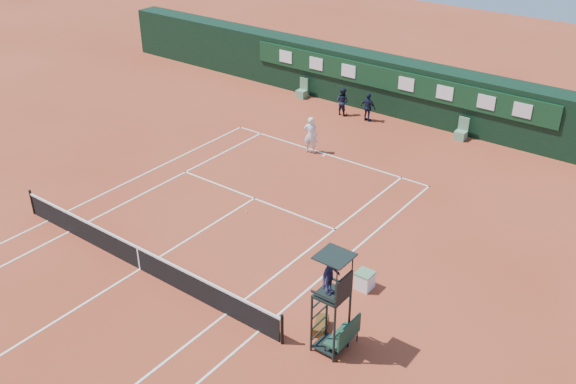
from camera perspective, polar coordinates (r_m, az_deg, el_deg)
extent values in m
plane|color=#A94327|center=(23.69, -13.00, -6.69)|extent=(90.00, 90.00, 0.00)
cube|color=silver|center=(31.34, 3.40, 3.39)|extent=(11.05, 0.08, 0.01)
cube|color=white|center=(20.53, -2.60, -12.25)|extent=(0.08, 23.85, 0.01)
cube|color=white|center=(27.59, -20.55, -2.40)|extent=(0.08, 23.85, 0.01)
cube|color=white|center=(21.23, -5.51, -10.74)|extent=(0.08, 23.85, 0.01)
cube|color=white|center=(26.56, -18.88, -3.35)|extent=(0.08, 23.85, 0.01)
cube|color=white|center=(27.44, -3.01, -0.57)|extent=(8.31, 0.08, 0.01)
cube|color=white|center=(23.69, -13.00, -6.68)|extent=(0.08, 12.88, 0.01)
cube|color=white|center=(31.22, 3.25, 3.29)|extent=(0.08, 0.30, 0.01)
cube|color=black|center=(23.44, -13.12, -5.80)|extent=(12.60, 0.04, 0.90)
cube|color=white|center=(23.17, -13.25, -4.82)|extent=(12.80, 0.06, 0.08)
cube|color=white|center=(23.43, -13.12, -5.78)|extent=(0.06, 0.05, 0.92)
cylinder|color=black|center=(19.74, -0.53, -12.13)|extent=(0.10, 0.10, 1.10)
cylinder|color=black|center=(28.03, -21.79, -0.84)|extent=(0.10, 0.10, 1.10)
cube|color=black|center=(36.27, 9.62, 9.23)|extent=(40.00, 1.50, 3.00)
cube|color=#0E361B|center=(35.40, 9.07, 9.81)|extent=(18.00, 0.10, 1.20)
cube|color=white|center=(38.92, -0.21, 11.93)|extent=(0.90, 0.04, 0.70)
cube|color=silver|center=(37.69, 2.51, 11.33)|extent=(0.90, 0.04, 0.70)
cube|color=white|center=(36.55, 5.40, 10.66)|extent=(0.90, 0.04, 0.70)
cube|color=silver|center=(34.91, 10.46, 9.41)|extent=(0.90, 0.04, 0.70)
cube|color=white|center=(34.06, 13.76, 8.56)|extent=(0.90, 0.04, 0.70)
cube|color=silver|center=(33.33, 17.20, 7.63)|extent=(0.90, 0.04, 0.70)
cube|color=silver|center=(32.83, 20.11, 6.83)|extent=(0.90, 0.04, 0.70)
cube|color=#619569|center=(38.35, 1.22, 8.71)|extent=(0.55, 0.50, 0.46)
cube|color=#54815A|center=(38.33, 1.43, 9.60)|extent=(0.55, 0.06, 0.70)
cube|color=#649970|center=(33.93, 15.09, 4.89)|extent=(0.55, 0.50, 0.46)
cube|color=#598864|center=(33.90, 15.36, 5.88)|extent=(0.55, 0.06, 0.70)
cylinder|color=black|center=(19.23, 2.10, -11.70)|extent=(0.07, 0.07, 2.00)
cylinder|color=black|center=(19.74, 3.46, -10.48)|extent=(0.07, 0.07, 2.00)
cylinder|color=black|center=(18.90, 4.13, -12.63)|extent=(0.07, 0.07, 2.00)
cylinder|color=black|center=(19.42, 5.45, -11.35)|extent=(0.07, 0.07, 2.00)
cube|color=black|center=(18.65, 3.89, -9.10)|extent=(0.85, 0.85, 0.08)
cube|color=black|center=(18.24, 4.99, -8.54)|extent=(0.06, 0.85, 0.80)
cube|color=black|center=(18.25, 3.17, -9.24)|extent=(0.85, 0.05, 0.06)
cube|color=black|center=(18.81, 4.62, -7.96)|extent=(0.85, 0.05, 0.06)
cylinder|color=black|center=(17.69, 4.35, -8.03)|extent=(0.04, 0.04, 1.00)
cylinder|color=black|center=(18.25, 5.73, -6.80)|extent=(0.04, 0.04, 1.00)
cube|color=black|center=(17.83, 4.17, -5.72)|extent=(0.95, 0.95, 0.04)
cube|color=black|center=(19.88, 3.70, -13.39)|extent=(0.80, 0.80, 0.05)
cube|color=black|center=(19.87, 2.74, -12.41)|extent=(0.04, 0.80, 0.04)
cube|color=black|center=(19.61, 2.77, -11.53)|extent=(0.04, 0.80, 0.04)
cube|color=black|center=(19.35, 2.80, -10.63)|extent=(0.04, 0.80, 0.04)
cube|color=black|center=(19.10, 2.83, -9.70)|extent=(0.04, 0.80, 0.04)
imported|color=#1C1B36|center=(18.27, 3.83, -7.37)|extent=(0.47, 0.82, 1.28)
cube|color=#183C29|center=(19.71, 4.79, -12.70)|extent=(0.55, 1.20, 0.08)
cube|color=#173A26|center=(19.39, 5.47, -12.21)|extent=(0.06, 1.20, 0.60)
cylinder|color=black|center=(19.62, 3.31, -13.85)|extent=(0.04, 0.04, 0.41)
cylinder|color=black|center=(19.45, 4.42, -14.36)|extent=(0.04, 0.04, 0.41)
cylinder|color=black|center=(20.32, 5.09, -12.13)|extent=(0.04, 0.04, 0.41)
cylinder|color=black|center=(20.15, 6.17, -12.61)|extent=(0.04, 0.04, 0.41)
cube|color=black|center=(20.49, 2.95, -11.79)|extent=(0.68, 0.93, 0.32)
cube|color=white|center=(22.19, 6.81, -7.84)|extent=(0.55, 0.55, 0.60)
cube|color=#57865E|center=(22.00, 6.86, -7.17)|extent=(0.57, 0.57, 0.05)
sphere|color=#B7D832|center=(26.44, -3.70, -1.76)|extent=(0.06, 0.06, 0.06)
imported|color=white|center=(31.13, 2.03, 5.10)|extent=(0.79, 0.66, 1.85)
imported|color=black|center=(35.79, 4.87, 8.02)|extent=(0.81, 0.66, 1.54)
imported|color=black|center=(35.09, 7.13, 7.47)|extent=(0.93, 0.42, 1.55)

